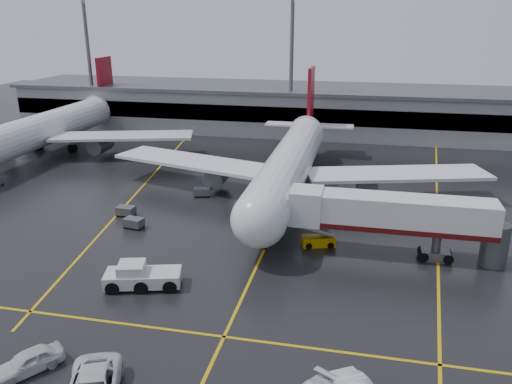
# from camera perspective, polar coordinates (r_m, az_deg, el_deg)

# --- Properties ---
(ground) EXTENTS (220.00, 220.00, 0.00)m
(ground) POSITION_cam_1_polar(r_m,az_deg,el_deg) (56.80, 2.40, -3.31)
(ground) COLOR black
(ground) RESTS_ON ground
(apron_line_centre) EXTENTS (0.25, 90.00, 0.02)m
(apron_line_centre) POSITION_cam_1_polar(r_m,az_deg,el_deg) (56.80, 2.40, -3.30)
(apron_line_centre) COLOR gold
(apron_line_centre) RESTS_ON ground
(apron_line_stop) EXTENTS (60.00, 0.25, 0.02)m
(apron_line_stop) POSITION_cam_1_polar(r_m,az_deg,el_deg) (37.84, -3.59, -15.80)
(apron_line_stop) COLOR gold
(apron_line_stop) RESTS_ON ground
(apron_line_left) EXTENTS (9.99, 69.35, 0.02)m
(apron_line_left) POSITION_cam_1_polar(r_m,az_deg,el_deg) (71.50, -12.15, 1.05)
(apron_line_left) COLOR gold
(apron_line_left) RESTS_ON ground
(apron_line_right) EXTENTS (7.57, 69.64, 0.02)m
(apron_line_right) POSITION_cam_1_polar(r_m,az_deg,el_deg) (66.10, 19.52, -1.14)
(apron_line_right) COLOR gold
(apron_line_right) RESTS_ON ground
(terminal) EXTENTS (122.00, 19.00, 8.60)m
(terminal) POSITION_cam_1_polar(r_m,az_deg,el_deg) (101.59, 7.17, 9.13)
(terminal) COLOR gray
(terminal) RESTS_ON ground
(light_mast_left) EXTENTS (3.00, 1.20, 25.45)m
(light_mast_left) POSITION_cam_1_polar(r_m,az_deg,el_deg) (108.35, -18.16, 14.40)
(light_mast_left) COLOR #595B60
(light_mast_left) RESTS_ON ground
(light_mast_mid) EXTENTS (3.00, 1.20, 25.45)m
(light_mast_mid) POSITION_cam_1_polar(r_m,az_deg,el_deg) (95.06, 3.98, 14.73)
(light_mast_mid) COLOR #595B60
(light_mast_mid) RESTS_ON ground
(main_airliner) EXTENTS (48.80, 45.60, 14.10)m
(main_airliner) POSITION_cam_1_polar(r_m,az_deg,el_deg) (64.50, 3.95, 3.38)
(main_airliner) COLOR silver
(main_airliner) RESTS_ON ground
(second_airliner) EXTENTS (48.80, 45.60, 14.10)m
(second_airliner) POSITION_cam_1_polar(r_m,az_deg,el_deg) (91.00, -22.15, 6.65)
(second_airliner) COLOR silver
(second_airliner) RESTS_ON ground
(jet_bridge) EXTENTS (19.90, 3.40, 6.05)m
(jet_bridge) POSITION_cam_1_polar(r_m,az_deg,el_deg) (49.18, 14.99, -2.69)
(jet_bridge) COLOR silver
(jet_bridge) RESTS_ON ground
(pushback_tractor) EXTENTS (6.72, 4.12, 2.24)m
(pushback_tractor) POSITION_cam_1_polar(r_m,az_deg,el_deg) (44.48, -12.71, -9.21)
(pushback_tractor) COLOR silver
(pushback_tractor) RESTS_ON ground
(belt_loader) EXTENTS (3.47, 2.25, 2.04)m
(belt_loader) POSITION_cam_1_polar(r_m,az_deg,el_deg) (51.22, 6.98, -5.42)
(belt_loader) COLOR #CA9000
(belt_loader) RESTS_ON ground
(service_van_d) EXTENTS (3.95, 4.58, 1.49)m
(service_van_d) POSITION_cam_1_polar(r_m,az_deg,el_deg) (37.29, -24.04, -16.87)
(service_van_d) COLOR silver
(service_van_d) RESTS_ON ground
(baggage_cart_a) EXTENTS (2.19, 1.63, 1.12)m
(baggage_cart_a) POSITION_cam_1_polar(r_m,az_deg,el_deg) (56.44, -13.46, -3.31)
(baggage_cart_a) COLOR #595B60
(baggage_cart_a) RESTS_ON ground
(baggage_cart_b) EXTENTS (2.06, 1.40, 1.12)m
(baggage_cart_b) POSITION_cam_1_polar(r_m,az_deg,el_deg) (60.00, -14.30, -2.02)
(baggage_cart_b) COLOR #595B60
(baggage_cart_b) RESTS_ON ground
(baggage_cart_c) EXTENTS (2.28, 1.79, 1.12)m
(baggage_cart_c) POSITION_cam_1_polar(r_m,az_deg,el_deg) (64.78, -6.06, 0.06)
(baggage_cart_c) COLOR #595B60
(baggage_cart_c) RESTS_ON ground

